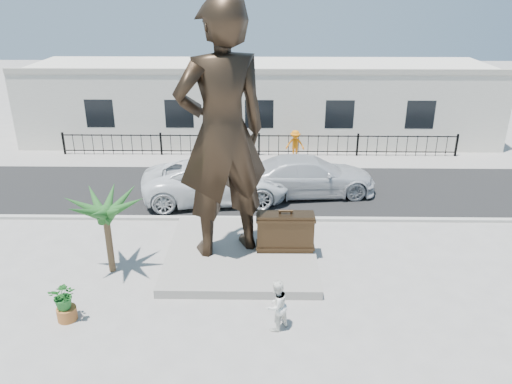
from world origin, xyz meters
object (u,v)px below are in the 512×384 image
(statue, at_px, (222,134))
(tourist, at_px, (276,306))
(car_white, at_px, (216,181))
(suitcase, at_px, (285,232))

(statue, relative_size, tourist, 5.48)
(tourist, relative_size, car_white, 0.24)
(tourist, height_order, car_white, car_white)
(tourist, distance_m, car_white, 9.36)
(statue, xyz_separation_m, suitcase, (2.12, -0.02, -3.53))
(statue, height_order, suitcase, statue)
(suitcase, relative_size, car_white, 0.30)
(suitcase, xyz_separation_m, tourist, (-0.39, -4.01, -0.22))
(statue, xyz_separation_m, car_white, (-0.74, 5.00, -3.61))
(tourist, xyz_separation_m, car_white, (-2.46, 9.03, 0.14))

